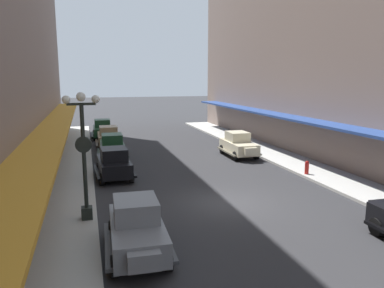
# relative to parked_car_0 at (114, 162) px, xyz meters

# --- Properties ---
(ground_plane) EXTENTS (200.00, 200.00, 0.00)m
(ground_plane) POSITION_rel_parked_car_0_xyz_m (4.81, -5.94, -0.94)
(ground_plane) COLOR #2D2D30
(sidewalk_left) EXTENTS (3.00, 60.00, 0.15)m
(sidewalk_left) POSITION_rel_parked_car_0_xyz_m (-2.69, -5.94, -0.87)
(sidewalk_left) COLOR #B7B5AD
(sidewalk_left) RESTS_ON ground
(sidewalk_right) EXTENTS (3.00, 60.00, 0.15)m
(sidewalk_right) POSITION_rel_parked_car_0_xyz_m (12.31, -5.94, -0.87)
(sidewalk_right) COLOR #B7B5AD
(sidewalk_right) RESTS_ON ground
(parked_car_0) EXTENTS (2.27, 4.31, 1.84)m
(parked_car_0) POSITION_rel_parked_car_0_xyz_m (0.00, 0.00, 0.00)
(parked_car_0) COLOR black
(parked_car_0) RESTS_ON ground
(parked_car_2) EXTENTS (2.16, 4.27, 1.84)m
(parked_car_2) POSITION_rel_parked_car_0_xyz_m (9.49, 3.67, 0.00)
(parked_car_2) COLOR beige
(parked_car_2) RESTS_ON ground
(parked_car_3) EXTENTS (2.24, 4.29, 1.84)m
(parked_car_3) POSITION_rel_parked_car_0_xyz_m (0.29, 5.56, 0.00)
(parked_car_3) COLOR #193D23
(parked_car_3) RESTS_ON ground
(parked_car_4) EXTENTS (2.16, 4.27, 1.84)m
(parked_car_4) POSITION_rel_parked_car_0_xyz_m (0.29, 10.12, 0.00)
(parked_car_4) COLOR #997F5B
(parked_car_4) RESTS_ON ground
(parked_car_5) EXTENTS (2.15, 4.26, 1.84)m
(parked_car_5) POSITION_rel_parked_car_0_xyz_m (0.03, 15.15, 0.00)
(parked_car_5) COLOR #193D23
(parked_car_5) RESTS_ON ground
(parked_car_6) EXTENTS (2.28, 4.31, 1.84)m
(parked_car_6) POSITION_rel_parked_car_0_xyz_m (0.02, -9.90, 0.00)
(parked_car_6) COLOR slate
(parked_car_6) RESTS_ON ground
(lamp_post_with_clock) EXTENTS (1.42, 0.44, 5.16)m
(lamp_post_with_clock) POSITION_rel_parked_car_0_xyz_m (-1.59, -6.62, 2.04)
(lamp_post_with_clock) COLOR black
(lamp_post_with_clock) RESTS_ON sidewalk_left
(fire_hydrant) EXTENTS (0.24, 0.24, 0.82)m
(fire_hydrant) POSITION_rel_parked_car_0_xyz_m (11.16, -2.83, -0.38)
(fire_hydrant) COLOR #B21E19
(fire_hydrant) RESTS_ON sidewalk_right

